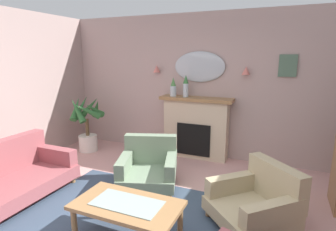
{
  "coord_description": "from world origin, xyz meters",
  "views": [
    {
      "loc": [
        1.28,
        -2.06,
        1.91
      ],
      "look_at": [
        -0.32,
        1.67,
        1.01
      ],
      "focal_mm": 28.99,
      "sensor_mm": 36.0,
      "label": 1
    }
  ],
  "objects_px": {
    "mantel_vase_right": "(186,86)",
    "fireplace": "(196,128)",
    "floral_couch": "(3,179)",
    "armchair_beside_couch": "(257,200)",
    "armchair_in_corner": "(149,166)",
    "potted_plant_tall_palm": "(87,122)",
    "coffee_table": "(127,208)",
    "wall_sconce_left": "(157,69)",
    "wall_mirror": "(199,67)",
    "wall_sconce_right": "(246,71)",
    "framed_picture": "(288,66)",
    "mantel_vase_left": "(173,88)"
  },
  "relations": [
    {
      "from": "mantel_vase_left",
      "to": "coffee_table",
      "type": "bearing_deg",
      "value": -78.02
    },
    {
      "from": "armchair_beside_couch",
      "to": "potted_plant_tall_palm",
      "type": "relative_size",
      "value": 1.02
    },
    {
      "from": "wall_sconce_right",
      "to": "floral_couch",
      "type": "xyz_separation_m",
      "value": [
        -2.69,
        -2.66,
        -1.34
      ]
    },
    {
      "from": "wall_sconce_left",
      "to": "potted_plant_tall_palm",
      "type": "distance_m",
      "value": 1.77
    },
    {
      "from": "mantel_vase_left",
      "to": "wall_sconce_left",
      "type": "relative_size",
      "value": 2.52
    },
    {
      "from": "framed_picture",
      "to": "coffee_table",
      "type": "relative_size",
      "value": 0.33
    },
    {
      "from": "coffee_table",
      "to": "armchair_beside_couch",
      "type": "bearing_deg",
      "value": 34.76
    },
    {
      "from": "wall_sconce_right",
      "to": "mantel_vase_left",
      "type": "bearing_deg",
      "value": -174.73
    },
    {
      "from": "fireplace",
      "to": "wall_mirror",
      "type": "relative_size",
      "value": 1.42
    },
    {
      "from": "mantel_vase_left",
      "to": "wall_sconce_left",
      "type": "bearing_deg",
      "value": 163.3
    },
    {
      "from": "armchair_in_corner",
      "to": "potted_plant_tall_palm",
      "type": "height_order",
      "value": "potted_plant_tall_palm"
    },
    {
      "from": "floral_couch",
      "to": "armchair_in_corner",
      "type": "height_order",
      "value": "floral_couch"
    },
    {
      "from": "armchair_in_corner",
      "to": "floral_couch",
      "type": "bearing_deg",
      "value": -142.56
    },
    {
      "from": "floral_couch",
      "to": "fireplace",
      "type": "bearing_deg",
      "value": 54.48
    },
    {
      "from": "mantel_vase_right",
      "to": "fireplace",
      "type": "bearing_deg",
      "value": 8.06
    },
    {
      "from": "coffee_table",
      "to": "wall_mirror",
      "type": "bearing_deg",
      "value": 92.09
    },
    {
      "from": "fireplace",
      "to": "armchair_in_corner",
      "type": "xyz_separation_m",
      "value": [
        -0.29,
        -1.39,
        -0.27
      ]
    },
    {
      "from": "armchair_beside_couch",
      "to": "armchair_in_corner",
      "type": "bearing_deg",
      "value": 165.71
    },
    {
      "from": "fireplace",
      "to": "wall_sconce_left",
      "type": "height_order",
      "value": "wall_sconce_left"
    },
    {
      "from": "wall_mirror",
      "to": "wall_sconce_right",
      "type": "bearing_deg",
      "value": -3.37
    },
    {
      "from": "coffee_table",
      "to": "armchair_in_corner",
      "type": "distance_m",
      "value": 1.3
    },
    {
      "from": "wall_sconce_right",
      "to": "armchair_beside_couch",
      "type": "height_order",
      "value": "wall_sconce_right"
    },
    {
      "from": "wall_mirror",
      "to": "wall_sconce_right",
      "type": "relative_size",
      "value": 6.86
    },
    {
      "from": "fireplace",
      "to": "potted_plant_tall_palm",
      "type": "bearing_deg",
      "value": -166.07
    },
    {
      "from": "wall_sconce_right",
      "to": "wall_sconce_left",
      "type": "bearing_deg",
      "value": 180.0
    },
    {
      "from": "framed_picture",
      "to": "armchair_beside_couch",
      "type": "bearing_deg",
      "value": -95.81
    },
    {
      "from": "wall_sconce_left",
      "to": "fireplace",
      "type": "bearing_deg",
      "value": -6.16
    },
    {
      "from": "wall_sconce_right",
      "to": "floral_couch",
      "type": "relative_size",
      "value": 0.08
    },
    {
      "from": "armchair_in_corner",
      "to": "wall_mirror",
      "type": "bearing_deg",
      "value": 79.34
    },
    {
      "from": "wall_mirror",
      "to": "armchair_in_corner",
      "type": "relative_size",
      "value": 0.93
    },
    {
      "from": "fireplace",
      "to": "armchair_in_corner",
      "type": "bearing_deg",
      "value": -101.72
    },
    {
      "from": "mantel_vase_right",
      "to": "armchair_beside_couch",
      "type": "distance_m",
      "value": 2.55
    },
    {
      "from": "coffee_table",
      "to": "armchair_in_corner",
      "type": "xyz_separation_m",
      "value": [
        -0.39,
        1.24,
        -0.08
      ]
    },
    {
      "from": "wall_sconce_left",
      "to": "potted_plant_tall_palm",
      "type": "bearing_deg",
      "value": -154.12
    },
    {
      "from": "wall_mirror",
      "to": "fireplace",
      "type": "bearing_deg",
      "value": -90.0
    },
    {
      "from": "fireplace",
      "to": "wall_sconce_left",
      "type": "bearing_deg",
      "value": 173.84
    },
    {
      "from": "mantel_vase_right",
      "to": "wall_sconce_left",
      "type": "xyz_separation_m",
      "value": [
        -0.65,
        0.12,
        0.29
      ]
    },
    {
      "from": "mantel_vase_right",
      "to": "armchair_in_corner",
      "type": "xyz_separation_m",
      "value": [
        -0.09,
        -1.36,
        -1.06
      ]
    },
    {
      "from": "mantel_vase_left",
      "to": "framed_picture",
      "type": "height_order",
      "value": "framed_picture"
    },
    {
      "from": "mantel_vase_right",
      "to": "armchair_beside_couch",
      "type": "xyz_separation_m",
      "value": [
        1.5,
        -1.76,
        -1.06
      ]
    },
    {
      "from": "fireplace",
      "to": "wall_sconce_left",
      "type": "relative_size",
      "value": 9.71
    },
    {
      "from": "coffee_table",
      "to": "potted_plant_tall_palm",
      "type": "distance_m",
      "value": 3.07
    },
    {
      "from": "framed_picture",
      "to": "coffee_table",
      "type": "xyz_separation_m",
      "value": [
        -1.4,
        -2.78,
        -1.37
      ]
    },
    {
      "from": "floral_couch",
      "to": "coffee_table",
      "type": "bearing_deg",
      "value": -1.57
    },
    {
      "from": "fireplace",
      "to": "framed_picture",
      "type": "xyz_separation_m",
      "value": [
        1.5,
        0.15,
        1.18
      ]
    },
    {
      "from": "coffee_table",
      "to": "floral_couch",
      "type": "relative_size",
      "value": 0.64
    },
    {
      "from": "wall_mirror",
      "to": "floral_couch",
      "type": "height_order",
      "value": "wall_mirror"
    },
    {
      "from": "floral_couch",
      "to": "armchair_beside_couch",
      "type": "relative_size",
      "value": 1.5
    },
    {
      "from": "fireplace",
      "to": "framed_picture",
      "type": "height_order",
      "value": "framed_picture"
    },
    {
      "from": "floral_couch",
      "to": "armchair_beside_couch",
      "type": "height_order",
      "value": "floral_couch"
    }
  ]
}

